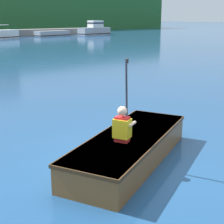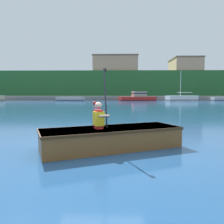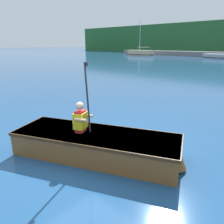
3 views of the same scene
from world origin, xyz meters
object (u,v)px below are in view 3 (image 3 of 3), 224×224
rowboat_foreground (98,144)px  person_paddler (81,118)px  moored_boat_dock_center_far (220,56)px  moored_boat_dock_west_end (141,53)px

rowboat_foreground → person_paddler: bearing=-156.8°
moored_boat_dock_center_far → moored_boat_dock_west_end: bearing=-178.4°
rowboat_foreground → person_paddler: size_ratio=2.51×
moored_boat_dock_west_end → moored_boat_dock_center_far: bearing=1.6°
moored_boat_dock_west_end → rowboat_foreground: 43.44m
moored_boat_dock_west_end → person_paddler: size_ratio=4.81×
person_paddler → rowboat_foreground: bearing=23.2°
moored_boat_dock_center_far → rowboat_foreground: bearing=-76.4°
moored_boat_dock_west_end → moored_boat_dock_center_far: 15.68m
moored_boat_dock_center_far → person_paddler: (8.41, -36.50, 0.48)m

